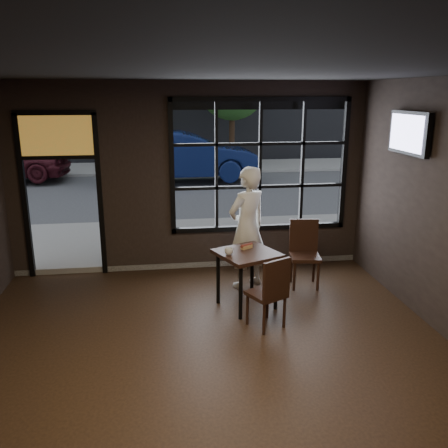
{
  "coord_description": "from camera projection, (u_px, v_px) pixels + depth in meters",
  "views": [
    {
      "loc": [
        -0.51,
        -4.4,
        3.0
      ],
      "look_at": [
        0.4,
        2.2,
        1.15
      ],
      "focal_mm": 38.0,
      "sensor_mm": 36.0,
      "label": 1
    }
  ],
  "objects": [
    {
      "name": "window_frame",
      "position": [
        260.0,
        166.0,
        8.09
      ],
      "size": [
        3.06,
        0.12,
        2.28
      ],
      "primitive_type": "cube",
      "color": "black",
      "rests_on": "ground"
    },
    {
      "name": "floor",
      "position": [
        215.0,
        384.0,
        5.07
      ],
      "size": [
        6.0,
        7.0,
        0.02
      ],
      "primitive_type": "cube",
      "color": "black",
      "rests_on": "ground"
    },
    {
      "name": "hotdog",
      "position": [
        247.0,
        247.0,
        6.83
      ],
      "size": [
        0.21,
        0.17,
        0.06
      ],
      "primitive_type": null,
      "rotation": [
        0.0,
        0.0,
        0.56
      ],
      "color": "tan",
      "rests_on": "cafe_table"
    },
    {
      "name": "street_asphalt",
      "position": [
        167.0,
        146.0,
        27.99
      ],
      "size": [
        60.0,
        41.0,
        0.04
      ],
      "primitive_type": "cube",
      "color": "#545456",
      "rests_on": "ground"
    },
    {
      "name": "chair_window",
      "position": [
        305.0,
        255.0,
        7.49
      ],
      "size": [
        0.51,
        0.51,
        1.06
      ],
      "primitive_type": "cube",
      "rotation": [
        0.0,
        0.0,
        -0.13
      ],
      "color": "black",
      "rests_on": "floor"
    },
    {
      "name": "ceiling",
      "position": [
        213.0,
        68.0,
        4.21
      ],
      "size": [
        6.0,
        7.0,
        0.02
      ],
      "primitive_type": "cube",
      "color": "black",
      "rests_on": "ground"
    },
    {
      "name": "cup",
      "position": [
        229.0,
        251.0,
        6.56
      ],
      "size": [
        0.16,
        0.16,
        0.1
      ],
      "primitive_type": "imported",
      "rotation": [
        0.0,
        0.0,
        0.33
      ],
      "color": "silver",
      "rests_on": "cafe_table"
    },
    {
      "name": "chair_near",
      "position": [
        266.0,
        291.0,
        6.19
      ],
      "size": [
        0.57,
        0.57,
        0.99
      ],
      "primitive_type": "cube",
      "rotation": [
        0.0,
        0.0,
        3.62
      ],
      "color": "black",
      "rests_on": "floor"
    },
    {
      "name": "man",
      "position": [
        247.0,
        228.0,
        7.39
      ],
      "size": [
        0.84,
        0.75,
        1.93
      ],
      "primitive_type": "imported",
      "rotation": [
        0.0,
        0.0,
        3.67
      ],
      "color": "silver",
      "rests_on": "floor"
    },
    {
      "name": "stained_transom",
      "position": [
        57.0,
        135.0,
        7.51
      ],
      "size": [
        1.2,
        0.06,
        0.7
      ],
      "primitive_type": "cube",
      "color": "orange",
      "rests_on": "ground"
    },
    {
      "name": "tree_right",
      "position": [
        232.0,
        86.0,
        18.6
      ],
      "size": [
        2.72,
        2.72,
        4.64
      ],
      "color": "#332114",
      "rests_on": "street_asphalt"
    },
    {
      "name": "tree_left",
      "position": [
        138.0,
        86.0,
        18.32
      ],
      "size": [
        2.71,
        2.71,
        4.63
      ],
      "color": "#332114",
      "rests_on": "street_asphalt"
    },
    {
      "name": "building_across",
      "position": [
        163.0,
        4.0,
        25.02
      ],
      "size": [
        28.0,
        12.0,
        15.0
      ],
      "primitive_type": "cube",
      "color": "#5B5956",
      "rests_on": "ground"
    },
    {
      "name": "cafe_table",
      "position": [
        247.0,
        279.0,
        6.8
      ],
      "size": [
        1.01,
        1.01,
        0.84
      ],
      "primitive_type": "cube",
      "rotation": [
        0.0,
        0.0,
        0.41
      ],
      "color": "black",
      "rests_on": "floor"
    },
    {
      "name": "tv",
      "position": [
        409.0,
        133.0,
        6.53
      ],
      "size": [
        0.11,
        1.01,
        0.59
      ],
      "primitive_type": "cube",
      "color": "black",
      "rests_on": "wall_right"
    },
    {
      "name": "navy_car",
      "position": [
        185.0,
        156.0,
        16.11
      ],
      "size": [
        5.0,
        1.8,
        1.64
      ],
      "primitive_type": "imported",
      "rotation": [
        0.0,
        0.0,
        1.58
      ],
      "color": "#0D1844",
      "rests_on": "street_asphalt"
    }
  ]
}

